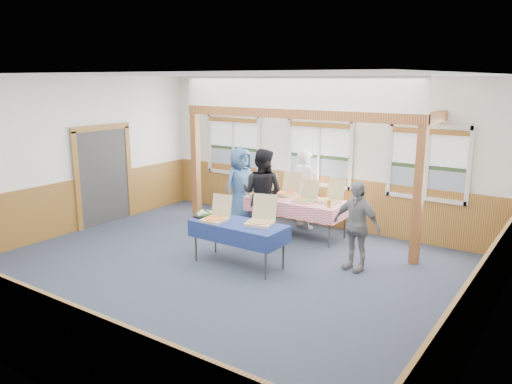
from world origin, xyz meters
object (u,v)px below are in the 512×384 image
table_right (297,202)px  man_blue (240,186)px  woman_white (304,189)px  person_grey (356,226)px  woman_black (262,193)px  table_left (238,226)px

table_right → man_blue: 1.46m
woman_white → man_blue: 1.42m
woman_white → table_right: bearing=116.0°
woman_white → person_grey: bearing=151.7°
table_right → woman_black: size_ratio=1.14×
table_right → person_grey: bearing=-33.1°
table_left → woman_white: 2.63m
woman_black → man_blue: (-0.92, 0.51, -0.06)m
table_left → woman_white: woman_white is taller
woman_black → person_grey: 2.38m
table_left → person_grey: size_ratio=1.09×
woman_white → woman_black: 1.11m
table_right → woman_white: 0.60m
table_left → man_blue: bearing=125.8°
table_left → woman_black: 1.70m
table_right → man_blue: man_blue is taller
table_left → person_grey: 1.97m
person_grey → woman_black: bearing=176.5°
woman_black → person_grey: woman_black is taller
man_blue → woman_black: bearing=-105.5°
woman_white → table_left: bearing=106.6°
table_right → man_blue: size_ratio=1.22×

